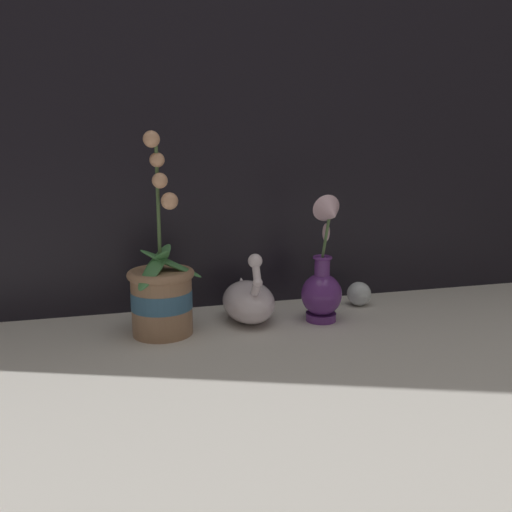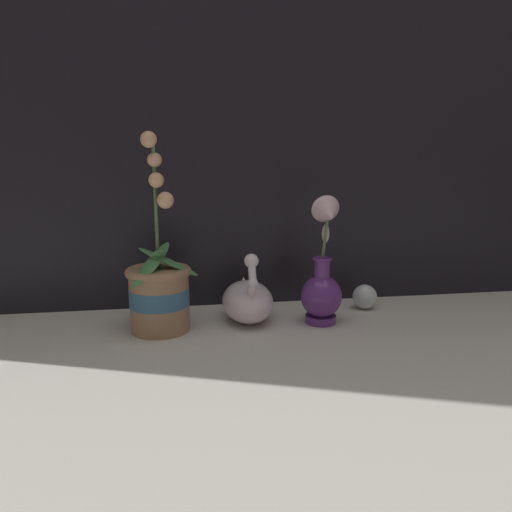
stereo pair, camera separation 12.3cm
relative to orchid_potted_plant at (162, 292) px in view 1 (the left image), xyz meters
name	(u,v)px [view 1 (the left image)]	position (x,y,z in m)	size (l,w,h in m)	color
ground_plane	(277,335)	(0.25, -0.08, -0.10)	(2.80, 2.80, 0.00)	beige
window_backdrop	(247,77)	(0.25, 0.20, 0.50)	(2.80, 0.03, 1.20)	black
orchid_potted_plant	(162,292)	(0.00, 0.00, 0.00)	(0.17, 0.18, 0.46)	#9E7556
swan_figurine	(248,300)	(0.21, 0.04, -0.05)	(0.13, 0.21, 0.18)	white
blue_vase	(323,281)	(0.39, -0.01, 0.00)	(0.10, 0.13, 0.31)	#602D7F
glass_sphere	(359,294)	(0.53, 0.08, -0.07)	(0.07, 0.07, 0.07)	silver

